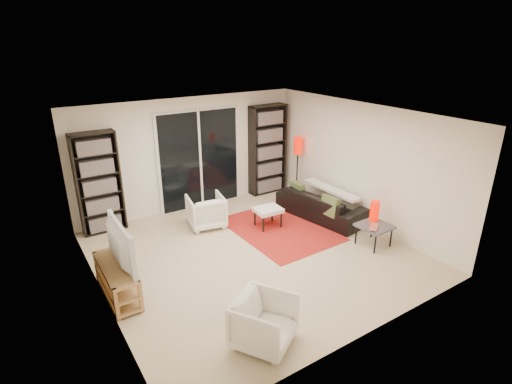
% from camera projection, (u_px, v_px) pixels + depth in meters
% --- Properties ---
extents(floor, '(5.00, 5.00, 0.00)m').
position_uv_depth(floor, '(253.00, 253.00, 7.00)').
color(floor, beige).
rests_on(floor, ground).
extents(wall_back, '(5.00, 0.02, 2.40)m').
position_uv_depth(wall_back, '(190.00, 154.00, 8.51)').
color(wall_back, white).
rests_on(wall_back, ground).
extents(wall_front, '(5.00, 0.02, 2.40)m').
position_uv_depth(wall_front, '(370.00, 254.00, 4.61)').
color(wall_front, white).
rests_on(wall_front, ground).
extents(wall_left, '(0.02, 5.00, 2.40)m').
position_uv_depth(wall_left, '(95.00, 226.00, 5.29)').
color(wall_left, white).
rests_on(wall_left, ground).
extents(wall_right, '(0.02, 5.00, 2.40)m').
position_uv_depth(wall_right, '(360.00, 164.00, 7.83)').
color(wall_right, white).
rests_on(wall_right, ground).
extents(ceiling, '(5.00, 5.00, 0.02)m').
position_uv_depth(ceiling, '(253.00, 116.00, 6.12)').
color(ceiling, white).
rests_on(ceiling, wall_back).
extents(sliding_door, '(1.92, 0.08, 2.16)m').
position_uv_depth(sliding_door, '(200.00, 160.00, 8.64)').
color(sliding_door, white).
rests_on(sliding_door, ground).
extents(bookshelf_left, '(0.80, 0.30, 1.95)m').
position_uv_depth(bookshelf_left, '(99.00, 183.00, 7.47)').
color(bookshelf_left, black).
rests_on(bookshelf_left, ground).
extents(bookshelf_right, '(0.90, 0.30, 2.10)m').
position_uv_depth(bookshelf_right, '(268.00, 150.00, 9.40)').
color(bookshelf_right, black).
rests_on(bookshelf_right, ground).
extents(tv_stand, '(0.38, 1.19, 0.50)m').
position_uv_depth(tv_stand, '(117.00, 280.00, 5.76)').
color(tv_stand, tan).
rests_on(tv_stand, floor).
extents(tv, '(0.15, 1.12, 0.65)m').
position_uv_depth(tv, '(114.00, 246.00, 5.57)').
color(tv, black).
rests_on(tv, tv_stand).
extents(rug, '(1.68, 2.25, 0.01)m').
position_uv_depth(rug, '(280.00, 229.00, 7.86)').
color(rug, '#B2211A').
rests_on(rug, floor).
extents(sofa, '(1.06, 2.00, 0.56)m').
position_uv_depth(sofa, '(321.00, 205.00, 8.30)').
color(sofa, black).
rests_on(sofa, floor).
extents(armchair_back, '(0.80, 0.82, 0.64)m').
position_uv_depth(armchair_back, '(206.00, 211.00, 7.89)').
color(armchair_back, white).
rests_on(armchair_back, floor).
extents(armchair_front, '(0.94, 0.95, 0.63)m').
position_uv_depth(armchair_front, '(264.00, 322.00, 4.84)').
color(armchair_front, white).
rests_on(armchair_front, floor).
extents(ottoman, '(0.53, 0.45, 0.40)m').
position_uv_depth(ottoman, '(268.00, 211.00, 7.85)').
color(ottoman, white).
rests_on(ottoman, floor).
extents(side_table, '(0.56, 0.56, 0.40)m').
position_uv_depth(side_table, '(374.00, 227.00, 7.14)').
color(side_table, '#4C4C51').
rests_on(side_table, floor).
extents(laptop, '(0.39, 0.36, 0.03)m').
position_uv_depth(laptop, '(376.00, 228.00, 7.00)').
color(laptop, silver).
rests_on(laptop, side_table).
extents(table_lamp, '(0.17, 0.17, 0.37)m').
position_uv_depth(table_lamp, '(375.00, 211.00, 7.24)').
color(table_lamp, '#E71000').
rests_on(table_lamp, side_table).
extents(floor_lamp, '(0.22, 0.22, 1.43)m').
position_uv_depth(floor_lamp, '(298.00, 151.00, 9.09)').
color(floor_lamp, black).
rests_on(floor_lamp, floor).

